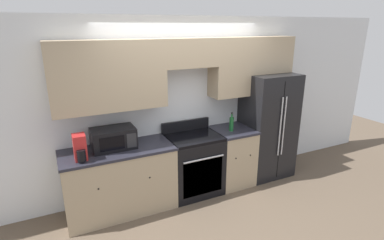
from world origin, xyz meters
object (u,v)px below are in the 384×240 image
at_px(refrigerator, 265,125).
at_px(bottle, 231,124).
at_px(microwave, 113,138).
at_px(oven_range, 194,164).

height_order(refrigerator, bottle, refrigerator).
bearing_deg(bottle, microwave, 176.46).
xyz_separation_m(refrigerator, bottle, (-0.76, -0.12, 0.16)).
height_order(microwave, bottle, bottle).
distance_m(microwave, bottle, 1.77).
relative_size(refrigerator, bottle, 5.92).
height_order(oven_range, microwave, microwave).
bearing_deg(microwave, bottle, -3.54).
height_order(oven_range, bottle, bottle).
bearing_deg(refrigerator, oven_range, -177.07).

